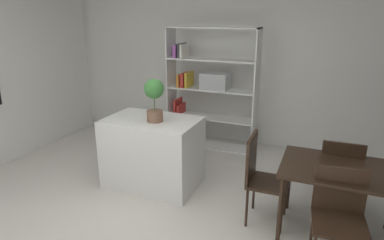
# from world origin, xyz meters

# --- Properties ---
(ground_plane) EXTENTS (9.67, 9.67, 0.00)m
(ground_plane) POSITION_xyz_m (0.00, 0.00, 0.00)
(ground_plane) COLOR beige
(back_partition) EXTENTS (7.03, 0.06, 2.70)m
(back_partition) POSITION_xyz_m (0.00, 2.86, 1.35)
(back_partition) COLOR silver
(back_partition) RESTS_ON ground_plane
(kitchen_island) EXTENTS (1.17, 0.76, 0.90)m
(kitchen_island) POSITION_xyz_m (-0.42, 0.87, 0.45)
(kitchen_island) COLOR silver
(kitchen_island) RESTS_ON ground_plane
(potted_plant_on_island) EXTENTS (0.24, 0.24, 0.53)m
(potted_plant_on_island) POSITION_xyz_m (-0.34, 0.81, 1.21)
(potted_plant_on_island) COLOR brown
(potted_plant_on_island) RESTS_ON kitchen_island
(open_bookshelf) EXTENTS (1.49, 0.37, 1.97)m
(open_bookshelf) POSITION_xyz_m (-0.26, 2.44, 1.01)
(open_bookshelf) COLOR white
(open_bookshelf) RESTS_ON ground_plane
(dining_table) EXTENTS (1.14, 0.80, 0.75)m
(dining_table) POSITION_xyz_m (1.80, 0.60, 0.67)
(dining_table) COLOR black
(dining_table) RESTS_ON ground_plane
(dining_chair_near) EXTENTS (0.48, 0.49, 0.90)m
(dining_chair_near) POSITION_xyz_m (1.79, 0.17, 0.54)
(dining_chair_near) COLOR black
(dining_chair_near) RESTS_ON ground_plane
(dining_chair_island_side) EXTENTS (0.42, 0.44, 0.97)m
(dining_chair_island_side) POSITION_xyz_m (1.01, 0.59, 0.57)
(dining_chair_island_side) COLOR black
(dining_chair_island_side) RESTS_ON ground_plane
(dining_chair_far) EXTENTS (0.43, 0.45, 0.90)m
(dining_chair_far) POSITION_xyz_m (1.80, 1.02, 0.54)
(dining_chair_far) COLOR black
(dining_chair_far) RESTS_ON ground_plane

